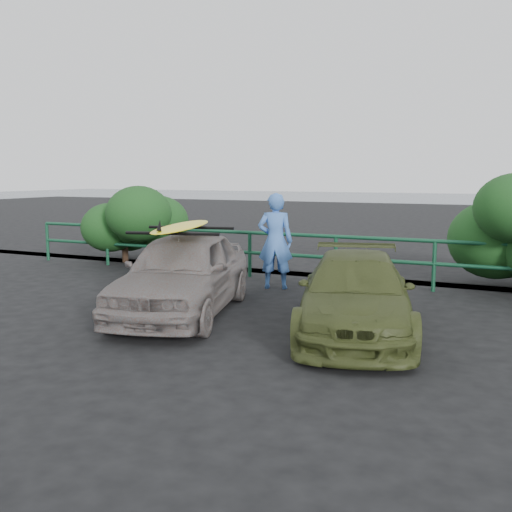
{
  "coord_description": "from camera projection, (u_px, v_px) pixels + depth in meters",
  "views": [
    {
      "loc": [
        4.39,
        -6.5,
        2.29
      ],
      "look_at": [
        0.72,
        1.56,
        1.02
      ],
      "focal_mm": 40.0,
      "sensor_mm": 36.0,
      "label": 1
    }
  ],
  "objects": [
    {
      "name": "sedan",
      "position": [
        183.0,
        273.0,
        9.39
      ],
      "size": [
        2.53,
        4.26,
        1.36
      ],
      "primitive_type": "imported",
      "rotation": [
        0.0,
        0.0,
        0.25
      ],
      "color": "slate",
      "rests_on": "ground"
    },
    {
      "name": "ocean",
      "position": [
        472.0,
        196.0,
        62.05
      ],
      "size": [
        200.0,
        200.0,
        0.0
      ],
      "primitive_type": "plane",
      "color": "slate",
      "rests_on": "ground"
    },
    {
      "name": "surfboard",
      "position": [
        182.0,
        227.0,
        9.28
      ],
      "size": [
        1.14,
        2.62,
        0.08
      ],
      "primitive_type": "ellipsoid",
      "rotation": [
        0.0,
        0.0,
        0.25
      ],
      "color": "yellow",
      "rests_on": "roof_rack"
    },
    {
      "name": "ground",
      "position": [
        163.0,
        339.0,
        7.98
      ],
      "size": [
        80.0,
        80.0,
        0.0
      ],
      "primitive_type": "plane",
      "color": "black"
    },
    {
      "name": "man",
      "position": [
        275.0,
        241.0,
        11.44
      ],
      "size": [
        0.81,
        0.65,
        1.93
      ],
      "primitive_type": "imported",
      "rotation": [
        0.0,
        0.0,
        3.43
      ],
      "color": "#4070C2",
      "rests_on": "ground"
    },
    {
      "name": "shrub_left",
      "position": [
        122.0,
        214.0,
        14.63
      ],
      "size": [
        3.2,
        2.4,
        2.59
      ],
      "primitive_type": null,
      "color": "#1A461A",
      "rests_on": "ground"
    },
    {
      "name": "olive_vehicle",
      "position": [
        355.0,
        294.0,
        8.28
      ],
      "size": [
        2.52,
        4.19,
        1.14
      ],
      "primitive_type": "imported",
      "rotation": [
        0.0,
        0.0,
        0.25
      ],
      "color": "#3D461F",
      "rests_on": "ground"
    },
    {
      "name": "roof_rack",
      "position": [
        182.0,
        230.0,
        9.29
      ],
      "size": [
        1.72,
        1.39,
        0.05
      ],
      "primitive_type": null,
      "rotation": [
        0.0,
        0.0,
        0.25
      ],
      "color": "black",
      "rests_on": "sedan"
    },
    {
      "name": "guardrail",
      "position": [
        291.0,
        256.0,
        12.41
      ],
      "size": [
        14.0,
        0.08,
        1.04
      ],
      "primitive_type": null,
      "color": "#13452B",
      "rests_on": "ground"
    }
  ]
}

